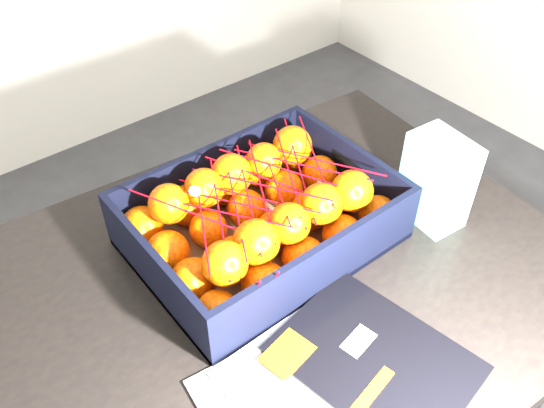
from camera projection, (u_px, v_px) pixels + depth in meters
room_shell at (362, 19)px, 0.61m from camera, size 3.54×3.54×2.50m
table at (239, 332)px, 1.03m from camera, size 1.26×0.90×0.75m
magazine_stack at (332, 393)px, 0.82m from camera, size 0.40×0.31×0.02m
produce_crate at (262, 226)px, 1.04m from camera, size 0.45×0.33×0.12m
clementine_heap at (260, 213)px, 1.02m from camera, size 0.43×0.32×0.13m
mesh_net at (261, 192)px, 0.97m from camera, size 0.37×0.30×0.10m
retail_carton at (437, 181)px, 1.05m from camera, size 0.09×0.12×0.18m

